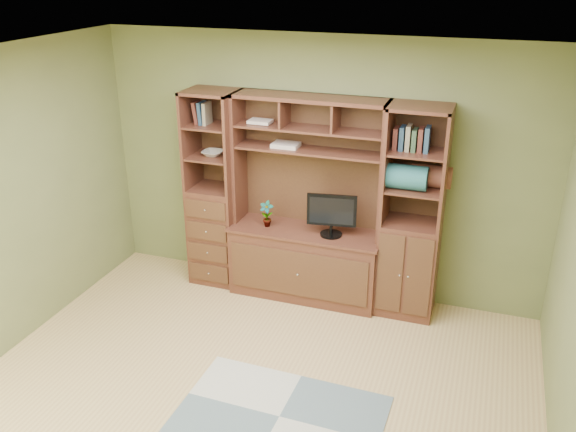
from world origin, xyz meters
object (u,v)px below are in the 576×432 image
at_px(center_hutch, 306,203).
at_px(left_tower, 215,190).
at_px(monitor, 332,208).
at_px(right_tower, 412,215).

relative_size(center_hutch, left_tower, 1.00).
bearing_deg(monitor, left_tower, 168.02).
bearing_deg(monitor, right_tower, -2.92).
bearing_deg(right_tower, left_tower, 180.00).
xyz_separation_m(center_hutch, left_tower, (-1.00, 0.04, 0.00)).
bearing_deg(left_tower, right_tower, 0.00).
bearing_deg(left_tower, monitor, -3.38).
distance_m(left_tower, right_tower, 2.02).
height_order(left_tower, monitor, left_tower).
distance_m(center_hutch, monitor, 0.27).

